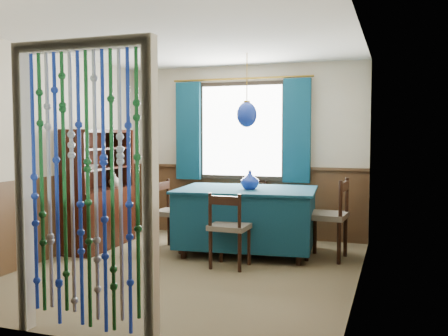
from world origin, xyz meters
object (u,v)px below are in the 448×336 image
at_px(chair_near, 229,227).
at_px(chair_left, 172,213).
at_px(vase_sideboard, 115,180).
at_px(vase_table, 250,181).
at_px(dining_table, 246,216).
at_px(chair_right, 329,217).
at_px(chair_far, 254,209).
at_px(sideboard, 99,206).
at_px(pendant_lamp, 247,114).
at_px(bowl_shelf, 89,166).

xyz_separation_m(chair_near, chair_left, (-0.99, 0.61, 0.02)).
distance_m(chair_left, vase_sideboard, 0.99).
distance_m(chair_near, vase_table, 0.80).
height_order(dining_table, chair_near, chair_near).
bearing_deg(chair_right, chair_near, 131.89).
height_order(dining_table, chair_far, chair_far).
bearing_deg(chair_near, vase_sideboard, 161.70).
bearing_deg(sideboard, chair_right, 5.29).
xyz_separation_m(dining_table, chair_near, (0.01, -0.72, -0.02)).
xyz_separation_m(chair_near, vase_sideboard, (-1.90, 0.70, 0.42)).
relative_size(chair_right, vase_sideboard, 5.01).
bearing_deg(vase_sideboard, pendant_lamp, 0.46).
bearing_deg(vase_sideboard, chair_far, 22.56).
relative_size(bowl_shelf, vase_sideboard, 1.16).
bearing_deg(chair_left, vase_sideboard, -93.49).
xyz_separation_m(chair_right, sideboard, (-2.97, -0.36, 0.04)).
xyz_separation_m(chair_left, vase_sideboard, (-0.90, 0.09, 0.40)).
relative_size(sideboard, pendant_lamp, 1.71).
height_order(pendant_lamp, vase_table, pendant_lamp).
relative_size(chair_far, chair_left, 0.93).
bearing_deg(vase_sideboard, chair_right, 1.24).
height_order(chair_far, vase_sideboard, vase_sideboard).
relative_size(chair_right, pendant_lamp, 1.07).
bearing_deg(dining_table, bowl_shelf, -167.72).
height_order(dining_table, vase_sideboard, vase_sideboard).
bearing_deg(pendant_lamp, dining_table, 63.43).
height_order(chair_far, chair_right, chair_right).
bearing_deg(chair_left, chair_near, 60.45).
height_order(sideboard, pendant_lamp, pendant_lamp).
height_order(dining_table, sideboard, sideboard).
height_order(chair_near, sideboard, sideboard).
height_order(dining_table, bowl_shelf, bowl_shelf).
height_order(dining_table, pendant_lamp, pendant_lamp).
xyz_separation_m(chair_left, chair_right, (2.01, 0.15, 0.03)).
distance_m(chair_far, sideboard, 2.11).
distance_m(chair_far, chair_right, 1.32).
relative_size(chair_near, vase_table, 4.01).
height_order(chair_left, pendant_lamp, pendant_lamp).
bearing_deg(dining_table, pendant_lamp, -122.47).
xyz_separation_m(chair_left, vase_table, (1.05, 0.03, 0.45)).
xyz_separation_m(chair_far, pendant_lamp, (0.11, -0.72, 1.30)).
distance_m(dining_table, vase_sideboard, 1.93).
height_order(chair_far, sideboard, sideboard).
bearing_deg(chair_left, dining_table, 98.17).
relative_size(chair_right, sideboard, 0.62).
distance_m(chair_near, chair_far, 1.44).
bearing_deg(chair_near, chair_right, 39.09).
xyz_separation_m(chair_near, sideboard, (-1.96, 0.40, 0.10)).
bearing_deg(vase_sideboard, sideboard, -101.28).
bearing_deg(sideboard, vase_sideboard, 77.05).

